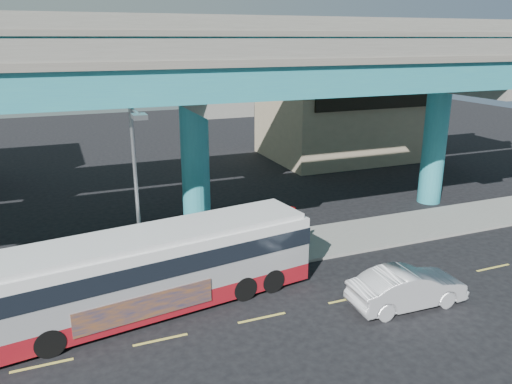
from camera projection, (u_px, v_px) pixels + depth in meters
name	position (u px, v px, depth m)	size (l,w,h in m)	color
ground	(259.00, 314.00, 19.85)	(120.00, 120.00, 0.00)	black
sidewalk	(217.00, 258.00, 24.70)	(70.00, 4.00, 0.15)	gray
lane_markings	(262.00, 318.00, 19.58)	(58.00, 0.12, 0.01)	#D8C64C
viaduct	(191.00, 67.00, 25.22)	(52.00, 12.40, 11.70)	teal
building_beige	(346.00, 118.00, 45.60)	(14.00, 10.23, 7.00)	tan
transit_bus	(160.00, 266.00, 19.89)	(13.09, 4.64, 3.30)	maroon
sedan	(407.00, 288.00, 20.28)	(4.95, 1.86, 1.62)	silver
street_lamp	(137.00, 174.00, 19.94)	(0.50, 2.58, 7.96)	gray
stop_sign	(291.00, 221.00, 24.15)	(0.73, 0.36, 2.64)	gray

